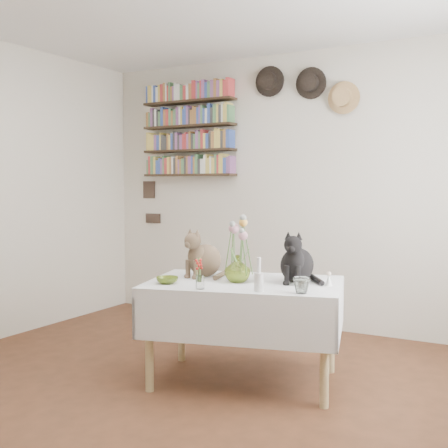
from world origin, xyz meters
The scene contains 14 objects.
room centered at (0.00, 0.00, 1.25)m, with size 4.08×4.58×2.58m.
dining_table centered at (0.27, 0.69, 0.50)m, with size 1.41×1.10×0.67m.
tabby_cat centered at (-0.07, 0.75, 0.84)m, with size 0.23×0.29×0.34m, color brown, non-canonical shape.
black_cat centered at (0.58, 0.84, 0.84)m, with size 0.23×0.29×0.34m, color black, non-canonical shape.
flower_vase centered at (0.24, 0.64, 0.76)m, with size 0.17×0.17×0.18m, color #B3CC50.
green_bowl centered at (-0.12, 0.37, 0.69)m, with size 0.14×0.14×0.04m, color #B3CC50.
drinking_glass centered at (0.75, 0.49, 0.72)m, with size 0.10×0.10×0.10m, color white.
candlestick centered at (0.51, 0.42, 0.74)m, with size 0.06×0.06×0.20m.
berry_jar centered at (0.16, 0.32, 0.76)m, with size 0.05×0.05×0.21m.
porcelain_figurine centered at (0.81, 0.81, 0.71)m, with size 0.05×0.05×0.09m.
flower_bouquet centered at (0.24, 0.65, 1.01)m, with size 0.17×0.13×0.39m.
bookshelf_unit centered at (-1.10, 2.16, 1.84)m, with size 1.00×0.16×0.91m.
wall_hats centered at (0.12, 2.19, 2.17)m, with size 0.98×0.09×0.48m.
wall_art_plaques centered at (-1.63, 2.23, 1.12)m, with size 0.21×0.02×0.44m.
Camera 1 is at (1.93, -2.56, 1.30)m, focal length 45.00 mm.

